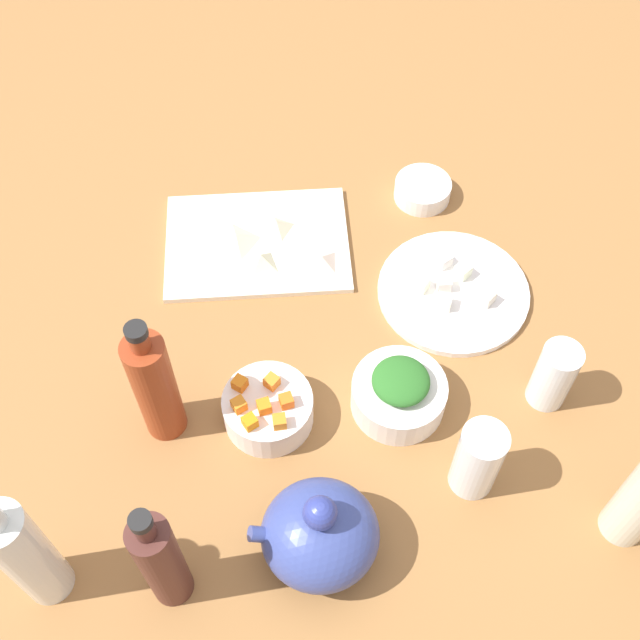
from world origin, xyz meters
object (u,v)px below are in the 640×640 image
(bowl_small_side, at_px, (423,190))
(bottle_0, at_px, (25,554))
(bottle_3, at_px, (155,386))
(bottle_2, at_px, (161,561))
(plate_tofu, at_px, (453,292))
(bowl_carrots, at_px, (268,409))
(drinking_glass_1, at_px, (478,460))
(drinking_glass_0, at_px, (554,375))
(bowl_greens, at_px, (399,395))
(cutting_board, at_px, (257,243))
(teapot, at_px, (320,534))

(bowl_small_side, distance_m, bottle_0, 0.86)
(bowl_small_side, relative_size, bottle_0, 0.37)
(bottle_3, bearing_deg, bottle_2, 93.08)
(bottle_0, distance_m, bottle_3, 0.26)
(plate_tofu, relative_size, bowl_carrots, 1.88)
(bowl_small_side, relative_size, drinking_glass_1, 0.74)
(plate_tofu, xyz_separation_m, drinking_glass_0, (-0.10, 0.20, 0.05))
(bowl_greens, relative_size, bowl_carrots, 1.06)
(cutting_board, distance_m, plate_tofu, 0.33)
(teapot, bearing_deg, bottle_3, -45.17)
(bottle_2, distance_m, bottle_3, 0.24)
(plate_tofu, distance_m, bowl_carrots, 0.36)
(bottle_2, bearing_deg, bowl_carrots, -120.22)
(bottle_0, relative_size, bottle_2, 1.09)
(plate_tofu, bearing_deg, drinking_glass_0, 117.34)
(teapot, height_order, bottle_3, bottle_3)
(bottle_2, bearing_deg, bowl_small_side, -123.54)
(bottle_0, relative_size, bottle_3, 1.07)
(cutting_board, relative_size, bottle_2, 1.26)
(bottle_0, xyz_separation_m, drinking_glass_1, (-0.56, -0.09, -0.05))
(bowl_carrots, xyz_separation_m, bowl_small_side, (-0.29, -0.41, -0.01))
(bottle_2, xyz_separation_m, drinking_glass_1, (-0.41, -0.11, -0.04))
(drinking_glass_0, bearing_deg, bowl_carrots, 0.06)
(bowl_carrots, bearing_deg, teapot, 105.66)
(bowl_small_side, relative_size, drinking_glass_0, 0.82)
(cutting_board, bearing_deg, teapot, 96.32)
(bowl_carrots, bearing_deg, bowl_greens, -178.28)
(bottle_2, relative_size, drinking_glass_0, 2.03)
(bowl_carrots, bearing_deg, bottle_3, -1.79)
(plate_tofu, relative_size, bottle_2, 1.00)
(bowl_greens, xyz_separation_m, teapot, (0.13, 0.21, 0.03))
(bowl_greens, xyz_separation_m, bottle_0, (0.48, 0.22, 0.09))
(bottle_2, bearing_deg, teapot, -170.73)
(bowl_small_side, bearing_deg, bottle_0, 46.86)
(plate_tofu, height_order, teapot, teapot)
(bowl_carrots, relative_size, drinking_glass_1, 0.98)
(bowl_carrots, height_order, bowl_small_side, bowl_carrots)
(bowl_small_side, bearing_deg, teapot, 68.99)
(cutting_board, distance_m, bowl_small_side, 0.30)
(bottle_0, bearing_deg, bowl_small_side, -133.14)
(plate_tofu, distance_m, bottle_2, 0.62)
(plate_tofu, distance_m, teapot, 0.47)
(cutting_board, relative_size, bowl_greens, 2.22)
(plate_tofu, bearing_deg, bottle_0, 34.27)
(bottle_3, distance_m, drinking_glass_0, 0.56)
(cutting_board, relative_size, bottle_0, 1.15)
(drinking_glass_0, bearing_deg, bottle_3, -0.44)
(plate_tofu, relative_size, drinking_glass_1, 1.84)
(drinking_glass_0, relative_size, drinking_glass_1, 0.90)
(bottle_3, bearing_deg, bowl_greens, -179.82)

